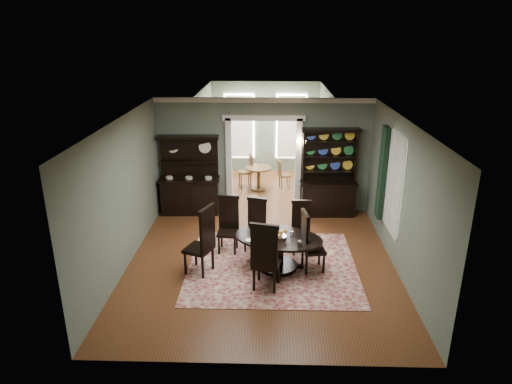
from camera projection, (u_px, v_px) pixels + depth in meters
room at (261, 192)px, 9.00m from camera, size 5.51×6.01×3.01m
parlor at (265, 134)px, 14.17m from camera, size 3.51×3.50×3.01m
doorway_trim at (264, 151)px, 11.76m from camera, size 2.08×0.25×2.57m
right_window at (388, 178)px, 9.74m from camera, size 0.15×1.47×2.12m
wall_sconce at (301, 143)px, 11.50m from camera, size 0.27×0.21×0.21m
rug at (272, 266)px, 9.41m from camera, size 3.44×3.14×0.01m
dining_table at (278, 247)px, 9.16m from camera, size 2.00×2.00×0.70m
centerpiece at (280, 235)px, 9.03m from camera, size 1.31×0.84×0.21m
chair_far_left at (228, 222)px, 9.91m from camera, size 0.49×0.46×1.24m
chair_far_mid at (256, 223)px, 9.97m from camera, size 0.53×0.51×1.17m
chair_far_right at (301, 225)px, 9.87m from camera, size 0.45×0.41×1.16m
chair_end_left at (203, 239)px, 8.89m from camera, size 0.67×0.68×1.44m
chair_end_right at (309, 240)px, 9.03m from camera, size 0.51×0.53×1.27m
chair_near at (265, 255)px, 8.29m from camera, size 0.61×0.59×1.40m
sideboard at (190, 187)px, 11.90m from camera, size 1.59×0.64×2.06m
welsh_dresser at (328, 184)px, 11.75m from camera, size 1.47×0.58×2.27m
parlor_table at (259, 175)px, 13.62m from camera, size 0.77×0.77×0.71m
parlor_chair_left at (247, 170)px, 13.88m from camera, size 0.46×0.45×1.01m
parlor_chair_right at (283, 174)px, 13.79m from camera, size 0.39×0.38×0.85m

